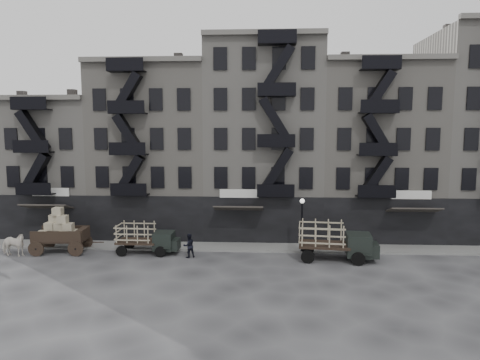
{
  "coord_description": "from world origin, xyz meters",
  "views": [
    {
      "loc": [
        -0.08,
        -30.04,
        9.56
      ],
      "look_at": [
        -1.87,
        4.0,
        5.53
      ],
      "focal_mm": 32.0,
      "sensor_mm": 36.0,
      "label": 1
    }
  ],
  "objects_px": {
    "stake_truck_east": "(335,239)",
    "pedestrian_mid": "(189,246)",
    "stake_truck_west": "(146,236)",
    "wagon": "(59,227)",
    "horse": "(13,244)"
  },
  "relations": [
    {
      "from": "stake_truck_west",
      "to": "pedestrian_mid",
      "type": "height_order",
      "value": "stake_truck_west"
    },
    {
      "from": "stake_truck_west",
      "to": "stake_truck_east",
      "type": "distance_m",
      "value": 14.36
    },
    {
      "from": "wagon",
      "to": "stake_truck_west",
      "type": "xyz_separation_m",
      "value": [
        6.82,
        0.08,
        -0.64
      ]
    },
    {
      "from": "stake_truck_east",
      "to": "pedestrian_mid",
      "type": "distance_m",
      "value": 10.86
    },
    {
      "from": "wagon",
      "to": "stake_truck_east",
      "type": "height_order",
      "value": "wagon"
    },
    {
      "from": "stake_truck_west",
      "to": "wagon",
      "type": "bearing_deg",
      "value": -178.36
    },
    {
      "from": "stake_truck_east",
      "to": "horse",
      "type": "bearing_deg",
      "value": -173.21
    },
    {
      "from": "wagon",
      "to": "pedestrian_mid",
      "type": "xyz_separation_m",
      "value": [
        10.31,
        -0.81,
        -1.1
      ]
    },
    {
      "from": "horse",
      "to": "stake_truck_west",
      "type": "xyz_separation_m",
      "value": [
        9.89,
        1.29,
        0.45
      ]
    },
    {
      "from": "wagon",
      "to": "stake_truck_east",
      "type": "bearing_deg",
      "value": -5.98
    },
    {
      "from": "horse",
      "to": "stake_truck_west",
      "type": "bearing_deg",
      "value": -75.64
    },
    {
      "from": "stake_truck_east",
      "to": "stake_truck_west",
      "type": "bearing_deg",
      "value": -177.87
    },
    {
      "from": "stake_truck_west",
      "to": "stake_truck_east",
      "type": "xyz_separation_m",
      "value": [
        14.33,
        -0.98,
        0.25
      ]
    },
    {
      "from": "horse",
      "to": "pedestrian_mid",
      "type": "xyz_separation_m",
      "value": [
        13.37,
        0.4,
        -0.01
      ]
    },
    {
      "from": "stake_truck_east",
      "to": "wagon",
      "type": "bearing_deg",
      "value": -176.38
    }
  ]
}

